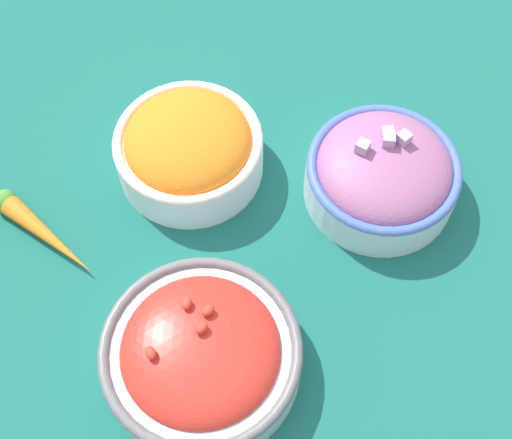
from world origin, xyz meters
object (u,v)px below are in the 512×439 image
at_px(bowl_red_onion, 383,174).
at_px(bowl_cherry_tomatoes, 201,354).
at_px(bowl_carrots, 189,148).
at_px(loose_carrot, 40,230).

relative_size(bowl_red_onion, bowl_cherry_tomatoes, 0.86).
bearing_deg(bowl_carrots, bowl_cherry_tomatoes, 57.92).
bearing_deg(loose_carrot, bowl_cherry_tomatoes, 0.67).
xyz_separation_m(bowl_red_onion, bowl_cherry_tomatoes, (0.29, 0.05, -0.01)).
bearing_deg(bowl_red_onion, bowl_carrots, -46.43).
relative_size(bowl_red_onion, bowl_carrots, 1.01).
height_order(bowl_carrots, bowl_cherry_tomatoes, bowl_carrots).
distance_m(bowl_red_onion, bowl_cherry_tomatoes, 0.29).
bearing_deg(bowl_red_onion, loose_carrot, -28.96).
xyz_separation_m(bowl_red_onion, bowl_carrots, (0.16, -0.17, 0.00)).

